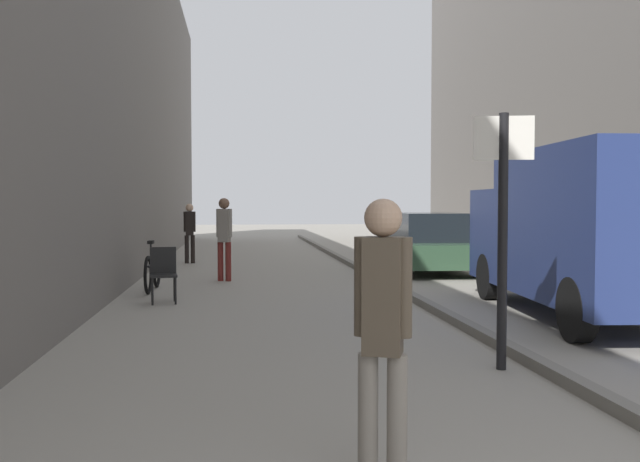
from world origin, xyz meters
TOP-DOWN VIEW (x-y plane):
  - ground_plane at (0.00, 12.00)m, footprint 80.00×80.00m
  - building_facade_left at (-4.89, 12.00)m, footprint 2.59×40.00m
  - kerb_strip at (1.58, 12.00)m, footprint 0.16×40.00m
  - pedestrian_main_foreground at (-1.73, 13.47)m, footprint 0.34×0.27m
  - pedestrian_mid_block at (-2.77, 17.99)m, footprint 0.33×0.22m
  - pedestrian_far_crossing at (-0.61, 2.46)m, footprint 0.33×0.26m
  - delivery_van at (3.63, 8.10)m, footprint 2.34×5.47m
  - parked_car at (3.24, 14.99)m, footprint 2.01×4.28m
  - street_sign_post at (1.22, 5.19)m, footprint 0.59×0.15m
  - bicycle_leaning at (-3.07, 11.97)m, footprint 0.12×1.77m
  - cafe_chair_near_window at (-2.70, 10.37)m, footprint 0.50×0.50m

SIDE VIEW (x-z plane):
  - ground_plane at x=0.00m, z-range 0.00..0.00m
  - kerb_strip at x=1.58m, z-range 0.00..0.12m
  - bicycle_leaning at x=-3.07m, z-range -0.11..0.87m
  - cafe_chair_near_window at x=-2.70m, z-range 0.08..1.02m
  - parked_car at x=3.24m, z-range -0.01..1.44m
  - pedestrian_mid_block at x=-2.77m, z-range 0.13..1.80m
  - pedestrian_far_crossing at x=-0.61m, z-range 0.13..1.86m
  - pedestrian_main_foreground at x=-1.73m, z-range 0.14..1.94m
  - delivery_van at x=3.63m, z-range 0.09..2.55m
  - street_sign_post at x=1.22m, z-range 0.25..2.85m
  - building_facade_left at x=-4.89m, z-range 0.00..9.48m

